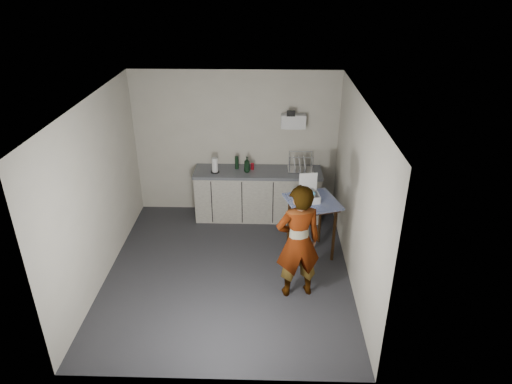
{
  "coord_description": "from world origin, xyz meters",
  "views": [
    {
      "loc": [
        0.58,
        -5.6,
        4.15
      ],
      "look_at": [
        0.4,
        0.45,
        1.12
      ],
      "focal_mm": 32.0,
      "sensor_mm": 36.0,
      "label": 1
    }
  ],
  "objects_px": {
    "paper_towel": "(215,165)",
    "kitchen_counter": "(258,195)",
    "dish_rack": "(300,167)",
    "bakery_box": "(309,195)",
    "side_table": "(312,208)",
    "standing_man": "(298,242)",
    "soda_can": "(252,166)",
    "dark_bottle": "(237,163)",
    "soap_bottle": "(247,164)"
  },
  "relations": [
    {
      "from": "kitchen_counter",
      "to": "standing_man",
      "type": "relative_size",
      "value": 1.33
    },
    {
      "from": "soap_bottle",
      "to": "bakery_box",
      "type": "height_order",
      "value": "bakery_box"
    },
    {
      "from": "dish_rack",
      "to": "bakery_box",
      "type": "relative_size",
      "value": 1.13
    },
    {
      "from": "side_table",
      "to": "soap_bottle",
      "type": "bearing_deg",
      "value": 115.54
    },
    {
      "from": "dish_rack",
      "to": "kitchen_counter",
      "type": "bearing_deg",
      "value": -176.19
    },
    {
      "from": "paper_towel",
      "to": "dish_rack",
      "type": "xyz_separation_m",
      "value": [
        1.48,
        0.13,
        -0.06
      ]
    },
    {
      "from": "paper_towel",
      "to": "dish_rack",
      "type": "distance_m",
      "value": 1.49
    },
    {
      "from": "paper_towel",
      "to": "dish_rack",
      "type": "relative_size",
      "value": 0.61
    },
    {
      "from": "bakery_box",
      "to": "paper_towel",
      "type": "bearing_deg",
      "value": 136.48
    },
    {
      "from": "dish_rack",
      "to": "bakery_box",
      "type": "xyz_separation_m",
      "value": [
        0.07,
        -1.2,
        0.05
      ]
    },
    {
      "from": "dish_rack",
      "to": "bakery_box",
      "type": "bearing_deg",
      "value": -86.75
    },
    {
      "from": "dish_rack",
      "to": "bakery_box",
      "type": "distance_m",
      "value": 1.2
    },
    {
      "from": "soda_can",
      "to": "side_table",
      "type": "bearing_deg",
      "value": -52.24
    },
    {
      "from": "side_table",
      "to": "bakery_box",
      "type": "height_order",
      "value": "bakery_box"
    },
    {
      "from": "kitchen_counter",
      "to": "paper_towel",
      "type": "bearing_deg",
      "value": -173.97
    },
    {
      "from": "standing_man",
      "to": "soda_can",
      "type": "xyz_separation_m",
      "value": [
        -0.69,
        2.23,
        0.13
      ]
    },
    {
      "from": "paper_towel",
      "to": "dark_bottle",
      "type": "bearing_deg",
      "value": 24.21
    },
    {
      "from": "side_table",
      "to": "standing_man",
      "type": "bearing_deg",
      "value": -122.53
    },
    {
      "from": "side_table",
      "to": "soda_can",
      "type": "height_order",
      "value": "soda_can"
    },
    {
      "from": "standing_man",
      "to": "soda_can",
      "type": "relative_size",
      "value": 15.15
    },
    {
      "from": "dark_bottle",
      "to": "dish_rack",
      "type": "bearing_deg",
      "value": -1.95
    },
    {
      "from": "soda_can",
      "to": "dark_bottle",
      "type": "height_order",
      "value": "dark_bottle"
    },
    {
      "from": "side_table",
      "to": "soda_can",
      "type": "xyz_separation_m",
      "value": [
        -0.96,
        1.24,
        0.14
      ]
    },
    {
      "from": "standing_man",
      "to": "soap_bottle",
      "type": "height_order",
      "value": "standing_man"
    },
    {
      "from": "bakery_box",
      "to": "dish_rack",
      "type": "bearing_deg",
      "value": 84.47
    },
    {
      "from": "kitchen_counter",
      "to": "paper_towel",
      "type": "height_order",
      "value": "paper_towel"
    },
    {
      "from": "kitchen_counter",
      "to": "dark_bottle",
      "type": "relative_size",
      "value": 9.73
    },
    {
      "from": "side_table",
      "to": "dish_rack",
      "type": "bearing_deg",
      "value": 78.21
    },
    {
      "from": "dish_rack",
      "to": "dark_bottle",
      "type": "bearing_deg",
      "value": 178.05
    },
    {
      "from": "soap_bottle",
      "to": "dark_bottle",
      "type": "bearing_deg",
      "value": 144.05
    },
    {
      "from": "soap_bottle",
      "to": "soda_can",
      "type": "xyz_separation_m",
      "value": [
        0.09,
        0.11,
        -0.08
      ]
    },
    {
      "from": "standing_man",
      "to": "kitchen_counter",
      "type": "bearing_deg",
      "value": -86.85
    },
    {
      "from": "soda_can",
      "to": "soap_bottle",
      "type": "bearing_deg",
      "value": -128.27
    },
    {
      "from": "side_table",
      "to": "dark_bottle",
      "type": "relative_size",
      "value": 4.11
    },
    {
      "from": "standing_man",
      "to": "dark_bottle",
      "type": "relative_size",
      "value": 7.29
    },
    {
      "from": "soda_can",
      "to": "dish_rack",
      "type": "relative_size",
      "value": 0.25
    },
    {
      "from": "soda_can",
      "to": "dish_rack",
      "type": "height_order",
      "value": "dish_rack"
    },
    {
      "from": "soda_can",
      "to": "standing_man",
      "type": "bearing_deg",
      "value": -72.77
    },
    {
      "from": "soap_bottle",
      "to": "kitchen_counter",
      "type": "bearing_deg",
      "value": 13.95
    },
    {
      "from": "soda_can",
      "to": "dish_rack",
      "type": "distance_m",
      "value": 0.84
    },
    {
      "from": "paper_towel",
      "to": "kitchen_counter",
      "type": "bearing_deg",
      "value": 6.03
    },
    {
      "from": "kitchen_counter",
      "to": "bakery_box",
      "type": "relative_size",
      "value": 5.73
    },
    {
      "from": "bakery_box",
      "to": "standing_man",
      "type": "bearing_deg",
      "value": -110.8
    },
    {
      "from": "soap_bottle",
      "to": "dish_rack",
      "type": "xyz_separation_m",
      "value": [
        0.93,
        0.1,
        -0.07
      ]
    },
    {
      "from": "standing_man",
      "to": "paper_towel",
      "type": "bearing_deg",
      "value": -69.51
    },
    {
      "from": "dark_bottle",
      "to": "paper_towel",
      "type": "height_order",
      "value": "paper_towel"
    },
    {
      "from": "dark_bottle",
      "to": "dish_rack",
      "type": "height_order",
      "value": "dish_rack"
    },
    {
      "from": "side_table",
      "to": "dark_bottle",
      "type": "height_order",
      "value": "dark_bottle"
    },
    {
      "from": "kitchen_counter",
      "to": "bakery_box",
      "type": "xyz_separation_m",
      "value": [
        0.81,
        -1.15,
        0.61
      ]
    },
    {
      "from": "dish_rack",
      "to": "soda_can",
      "type": "bearing_deg",
      "value": 178.85
    }
  ]
}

